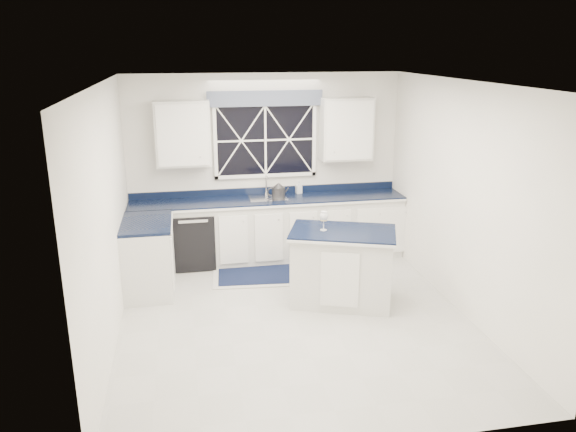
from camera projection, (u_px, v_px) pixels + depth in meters
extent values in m
plane|color=#B1B1AC|center=(295.00, 319.00, 6.57)|extent=(4.50, 4.50, 0.00)
cube|color=white|center=(265.00, 167.00, 8.29)|extent=(4.00, 0.10, 2.70)
cube|color=silver|center=(269.00, 231.00, 8.28)|extent=(3.98, 0.60, 0.90)
cube|color=silver|center=(148.00, 258.00, 7.22)|extent=(0.60, 1.00, 0.90)
cube|color=black|center=(269.00, 200.00, 8.14)|extent=(3.98, 0.64, 0.04)
cube|color=black|center=(194.00, 238.00, 8.09)|extent=(0.60, 0.58, 0.82)
cube|color=black|center=(265.00, 140.00, 8.15)|extent=(1.40, 0.02, 1.00)
cube|color=#4E586B|center=(265.00, 98.00, 7.92)|extent=(1.65, 0.04, 0.22)
cube|color=silver|center=(183.00, 133.00, 7.76)|extent=(0.75, 0.34, 0.90)
cube|color=silver|center=(346.00, 129.00, 8.18)|extent=(0.75, 0.34, 0.90)
cylinder|color=silver|center=(266.00, 193.00, 8.33)|extent=(0.05, 0.05, 0.04)
cylinder|color=silver|center=(266.00, 184.00, 8.29)|extent=(0.02, 0.02, 0.28)
cylinder|color=silver|center=(267.00, 177.00, 8.17)|extent=(0.02, 0.18, 0.02)
cube|color=silver|center=(342.00, 268.00, 6.89)|extent=(1.36, 1.06, 0.89)
cube|color=black|center=(343.00, 232.00, 6.75)|extent=(1.43, 1.14, 0.04)
cube|color=#AFAFAA|center=(263.00, 275.00, 7.81)|extent=(1.45, 0.95, 0.01)
cube|color=#0F1533|center=(263.00, 274.00, 7.80)|extent=(1.29, 0.79, 0.01)
cylinder|color=#2F2F32|center=(279.00, 192.00, 8.16)|extent=(0.21, 0.21, 0.16)
cone|color=#2F2F32|center=(279.00, 185.00, 8.12)|extent=(0.17, 0.17, 0.07)
torus|color=#2F2F32|center=(272.00, 192.00, 8.15)|extent=(0.13, 0.03, 0.13)
cylinder|color=#2F2F32|center=(286.00, 191.00, 8.16)|extent=(0.08, 0.03, 0.10)
cylinder|color=silver|center=(323.00, 230.00, 6.76)|extent=(0.08, 0.08, 0.01)
cylinder|color=silver|center=(324.00, 225.00, 6.74)|extent=(0.01, 0.01, 0.12)
ellipsoid|color=silver|center=(324.00, 216.00, 6.71)|extent=(0.10, 0.10, 0.12)
cylinder|color=tan|center=(324.00, 218.00, 6.72)|extent=(0.08, 0.08, 0.05)
imported|color=silver|center=(299.00, 187.00, 8.40)|extent=(0.10, 0.10, 0.18)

